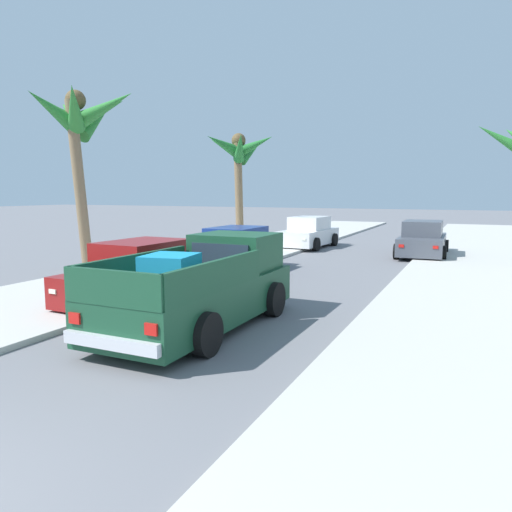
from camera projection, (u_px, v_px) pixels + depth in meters
sidewalk_left at (163, 271)px, 16.38m from camera, size 4.80×60.00×0.12m
sidewalk_right at (480, 297)px, 12.33m from camera, size 4.80×60.00×0.12m
curb_left at (188, 274)px, 15.97m from camera, size 0.16×60.00×0.10m
curb_right at (439, 294)px, 12.74m from camera, size 0.16×60.00×0.10m
pickup_truck at (205, 288)px, 9.84m from camera, size 2.24×5.22×1.80m
car_left_near at (141, 274)px, 11.99m from camera, size 2.16×4.32×1.54m
car_right_near at (309, 233)px, 24.01m from camera, size 2.21×4.34×1.54m
car_left_mid at (236, 251)px, 16.72m from camera, size 2.06×4.27×1.54m
car_right_mid at (422, 240)px, 20.54m from camera, size 2.10×4.29×1.54m
palm_tree_left_mid at (80, 122)px, 15.78m from camera, size 3.85×3.61×6.09m
palm_tree_right_mid at (239, 155)px, 24.20m from camera, size 3.66×3.64×5.69m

